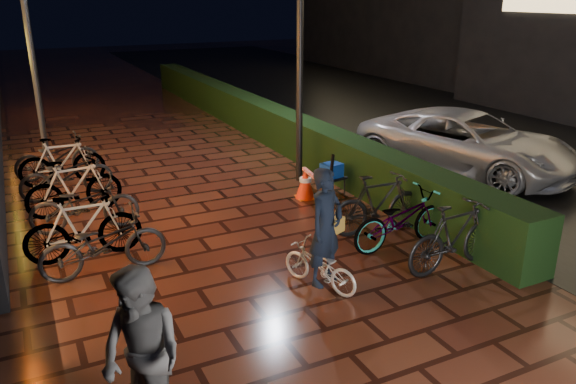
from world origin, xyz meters
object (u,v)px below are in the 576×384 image
cart_assembly (332,172)px  cyclist (323,246)px  traffic_barrier (316,192)px  bystander_person (142,357)px  van (467,142)px

cart_assembly → cyclist: bearing=-122.3°
traffic_barrier → cyclist: bearing=-117.3°
bystander_person → cyclist: bearing=90.2°
cart_assembly → bystander_person: bearing=-134.6°
cyclist → traffic_barrier: 3.17m
van → cyclist: bearing=-169.5°
van → traffic_barrier: (-4.24, -0.52, -0.39)m
van → cyclist: cyclist is taller
van → traffic_barrier: bearing=167.2°
cyclist → traffic_barrier: bearing=62.7°
traffic_barrier → bystander_person: bearing=-133.6°
bystander_person → traffic_barrier: 6.24m
van → cyclist: (-5.69, -3.32, -0.04)m
bystander_person → cart_assembly: 6.99m
bystander_person → traffic_barrier: bearing=105.7°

